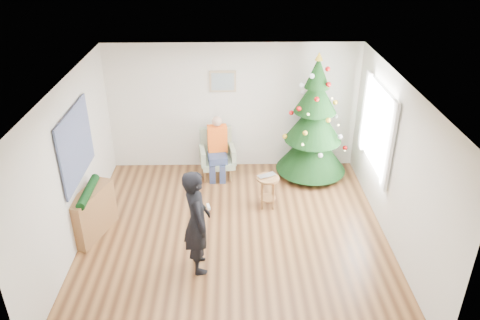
{
  "coord_description": "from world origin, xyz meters",
  "views": [
    {
      "loc": [
        -0.04,
        -6.29,
        4.72
      ],
      "look_at": [
        0.1,
        0.6,
        1.1
      ],
      "focal_mm": 35.0,
      "sensor_mm": 36.0,
      "label": 1
    }
  ],
  "objects_px": {
    "standing_man": "(197,222)",
    "christmas_tree": "(314,123)",
    "stool": "(268,192)",
    "console": "(92,213)",
    "armchair": "(217,159)"
  },
  "relations": [
    {
      "from": "armchair",
      "to": "christmas_tree",
      "type": "bearing_deg",
      "value": -8.66
    },
    {
      "from": "christmas_tree",
      "to": "console",
      "type": "relative_size",
      "value": 2.53
    },
    {
      "from": "standing_man",
      "to": "christmas_tree",
      "type": "bearing_deg",
      "value": -49.92
    },
    {
      "from": "christmas_tree",
      "to": "standing_man",
      "type": "bearing_deg",
      "value": -126.96
    },
    {
      "from": "armchair",
      "to": "console",
      "type": "relative_size",
      "value": 0.96
    },
    {
      "from": "standing_man",
      "to": "stool",
      "type": "bearing_deg",
      "value": -48.17
    },
    {
      "from": "christmas_tree",
      "to": "console",
      "type": "distance_m",
      "value": 4.41
    },
    {
      "from": "stool",
      "to": "console",
      "type": "xyz_separation_m",
      "value": [
        -2.93,
        -0.76,
        0.09
      ]
    },
    {
      "from": "standing_man",
      "to": "console",
      "type": "distance_m",
      "value": 2.03
    },
    {
      "from": "console",
      "to": "stool",
      "type": "bearing_deg",
      "value": 32.54
    },
    {
      "from": "stool",
      "to": "armchair",
      "type": "relative_size",
      "value": 0.63
    },
    {
      "from": "christmas_tree",
      "to": "stool",
      "type": "xyz_separation_m",
      "value": [
        -0.96,
        -1.18,
        -0.83
      ]
    },
    {
      "from": "armchair",
      "to": "console",
      "type": "distance_m",
      "value": 2.8
    },
    {
      "from": "standing_man",
      "to": "console",
      "type": "height_order",
      "value": "standing_man"
    },
    {
      "from": "armchair",
      "to": "standing_man",
      "type": "height_order",
      "value": "standing_man"
    }
  ]
}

